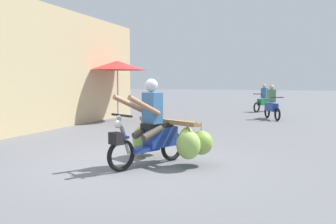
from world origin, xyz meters
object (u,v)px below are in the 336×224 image
motorbike_distant_ahead_left (264,101)px  motorbike_distant_ahead_right (272,105)px  market_umbrella_near_shop (117,65)px  motorbike_main_loaded (162,136)px

motorbike_distant_ahead_left → motorbike_distant_ahead_right: same height
motorbike_distant_ahead_left → market_umbrella_near_shop: size_ratio=0.63×
motorbike_distant_ahead_left → market_umbrella_near_shop: market_umbrella_near_shop is taller
market_umbrella_near_shop → motorbike_main_loaded: bearing=-54.3°
motorbike_main_loaded → market_umbrella_near_shop: market_umbrella_near_shop is taller
motorbike_main_loaded → motorbike_distant_ahead_left: size_ratio=1.31×
motorbike_main_loaded → motorbike_distant_ahead_right: motorbike_main_loaded is taller
motorbike_distant_ahead_right → market_umbrella_near_shop: size_ratio=0.64×
motorbike_distant_ahead_right → market_umbrella_near_shop: (-5.65, -2.60, 1.60)m
motorbike_main_loaded → motorbike_distant_ahead_left: bearing=86.7°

